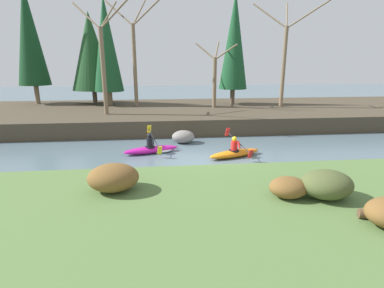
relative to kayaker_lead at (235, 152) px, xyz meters
name	(u,v)px	position (x,y,z in m)	size (l,w,h in m)	color
ground_plane	(209,161)	(-1.35, -0.52, -0.22)	(90.00, 90.00, 0.00)	slate
riverbank_near	(245,221)	(-1.35, -6.41, 0.11)	(44.00, 7.14, 0.66)	#56753D
riverbank_far	(188,114)	(-1.35, 9.18, 0.29)	(44.00, 10.53, 1.03)	#473D2D
conifer_tree_far_left	(29,35)	(-13.42, 12.51, 6.16)	(2.42, 2.42, 9.24)	#7A664C
conifer_tree_left	(91,52)	(-8.79, 12.19, 4.91)	(3.32, 3.32, 7.10)	brown
conifer_tree_mid_left	(106,44)	(-7.38, 10.99, 5.40)	(2.24, 2.24, 8.12)	#7A664C
conifer_tree_centre	(234,41)	(2.35, 10.60, 5.64)	(2.22, 2.22, 8.47)	brown
bare_tree_upstream	(103,61)	(-6.95, 6.80, 4.20)	(3.95, 3.91, 7.21)	#7A664C
bare_tree_mid_upstream	(135,56)	(-5.24, 10.26, 4.57)	(4.37, 4.32, 8.01)	#7A664C
bare_tree_mid_downstream	(215,77)	(0.59, 8.99, 3.08)	(2.70, 2.66, 4.81)	#7A664C
bare_tree_downstream	(284,57)	(5.65, 8.65, 4.44)	(4.22, 4.17, 7.72)	#7A664C
shrub_clump_nearest	(113,178)	(-4.90, -4.81, 0.85)	(1.50, 1.25, 0.81)	brown
shrub_clump_second	(288,187)	(0.05, -5.79, 0.74)	(1.08, 0.90, 0.59)	brown
shrub_clump_third	(326,184)	(1.09, -5.93, 0.84)	(1.47, 1.22, 0.79)	#4C562D
kayaker_lead	(235,152)	(0.00, 0.00, 0.00)	(2.74, 2.00, 1.20)	orange
kayaker_middle	(153,149)	(-3.87, 1.07, -0.02)	(2.77, 2.04, 1.20)	#C61999
boulder_midstream	(183,137)	(-2.25, 2.78, 0.13)	(1.25, 0.98, 0.71)	gray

